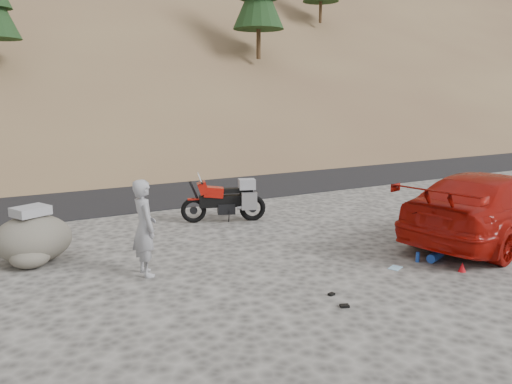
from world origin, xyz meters
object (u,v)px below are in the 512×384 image
(motorcycle, at_px, (228,200))
(boulder, at_px, (33,238))
(man, at_px, (146,274))
(red_car, at_px, (489,240))

(motorcycle, distance_m, boulder, 4.84)
(man, xyz_separation_m, red_car, (7.43, -1.64, 0.00))
(boulder, bearing_deg, red_car, -20.34)
(red_car, xyz_separation_m, boulder, (-9.14, 3.39, 0.49))
(red_car, bearing_deg, boulder, 57.59)
(man, relative_size, red_car, 0.33)
(man, xyz_separation_m, boulder, (-1.71, 1.75, 0.49))
(man, bearing_deg, boulder, 43.15)
(motorcycle, height_order, red_car, motorcycle)
(red_car, bearing_deg, man, 65.50)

